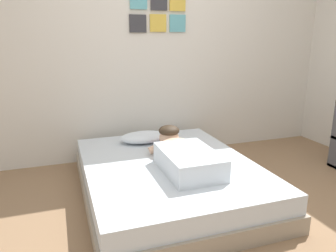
# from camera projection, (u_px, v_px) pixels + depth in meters

# --- Properties ---
(ground_plane) EXTENTS (12.74, 12.74, 0.00)m
(ground_plane) POSITION_uv_depth(u_px,v_px,m) (219.00, 216.00, 2.58)
(ground_plane) COLOR #8C6B4C
(back_wall) EXTENTS (4.37, 0.12, 2.50)m
(back_wall) POSITION_uv_depth(u_px,v_px,m) (157.00, 50.00, 3.76)
(back_wall) COLOR silver
(back_wall) RESTS_ON ground
(bed) EXTENTS (1.50, 1.93, 0.31)m
(bed) POSITION_uv_depth(u_px,v_px,m) (168.00, 178.00, 2.94)
(bed) COLOR gray
(bed) RESTS_ON ground
(pillow) EXTENTS (0.52, 0.32, 0.11)m
(pillow) POSITION_uv_depth(u_px,v_px,m) (144.00, 137.00, 3.44)
(pillow) COLOR silver
(pillow) RESTS_ON bed
(person_lying) EXTENTS (0.43, 0.92, 0.27)m
(person_lying) POSITION_uv_depth(u_px,v_px,m) (183.00, 154.00, 2.78)
(person_lying) COLOR silver
(person_lying) RESTS_ON bed
(coffee_cup) EXTENTS (0.12, 0.09, 0.07)m
(coffee_cup) POSITION_uv_depth(u_px,v_px,m) (165.00, 144.00, 3.26)
(coffee_cup) COLOR #D84C47
(coffee_cup) RESTS_ON bed
(cell_phone) EXTENTS (0.07, 0.14, 0.01)m
(cell_phone) POSITION_uv_depth(u_px,v_px,m) (198.00, 160.00, 2.93)
(cell_phone) COLOR black
(cell_phone) RESTS_ON bed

